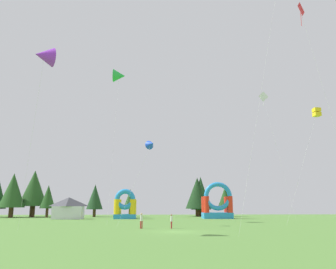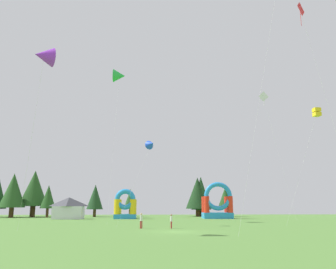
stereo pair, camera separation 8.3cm
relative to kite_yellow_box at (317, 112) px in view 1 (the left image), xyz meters
The scene contains 20 objects.
ground_plane 27.27m from the kite_yellow_box, 153.56° to the right, with size 120.00×120.00×0.00m, color #548438.
kite_yellow_box is the anchor object (origin of this frame).
kite_green_delta 31.41m from the kite_yellow_box, 160.05° to the left, with size 2.05×10.32×25.07m.
kite_blue_delta 23.34m from the kite_yellow_box, behind, with size 4.84×2.90×11.06m.
kite_purple_delta 35.80m from the kite_yellow_box, 159.42° to the right, with size 4.09×5.90×17.93m.
kite_white_diamond 17.50m from the kite_yellow_box, 96.72° to the left, with size 4.11×3.31×23.11m.
kite_red_diamond 16.93m from the kite_yellow_box, 120.02° to the right, with size 4.77×1.03×22.80m.
person_far_side 25.47m from the kite_yellow_box, 165.88° to the right, with size 0.34×0.34×1.56m.
person_left_edge 28.22m from the kite_yellow_box, 167.63° to the right, with size 0.37×0.37×1.69m.
inflatable_blue_arch 27.27m from the kite_yellow_box, 114.22° to the left, with size 5.60×3.81×6.89m.
inflatable_orange_dome 37.83m from the kite_yellow_box, 141.04° to the left, with size 4.09×4.15×5.54m.
festival_tent 45.48m from the kite_yellow_box, 150.82° to the left, with size 5.36×3.17×3.96m.
tree_row_2 60.68m from the kite_yellow_box, 149.90° to the left, with size 5.24×5.24×9.17m.
tree_row_3 59.55m from the kite_yellow_box, 145.58° to the left, with size 6.08×6.08×10.10m.
tree_row_4 54.87m from the kite_yellow_box, 145.83° to the left, with size 3.17×3.17×6.72m.
tree_row_5 49.47m from the kite_yellow_box, 136.66° to the left, with size 3.61×3.61×7.02m.
tree_row_6 42.91m from the kite_yellow_box, 131.05° to the left, with size 2.76×2.76×5.95m.
tree_row_7 38.09m from the kite_yellow_box, 109.00° to the left, with size 5.50×5.50×8.82m.
tree_row_8 37.93m from the kite_yellow_box, 107.78° to the left, with size 4.59×4.59×9.02m.
tree_row_9 36.06m from the kite_yellow_box, 99.62° to the left, with size 3.25×3.25×6.52m.
Camera 1 is at (-2.66, -34.25, 2.57)m, focal length 36.43 mm.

